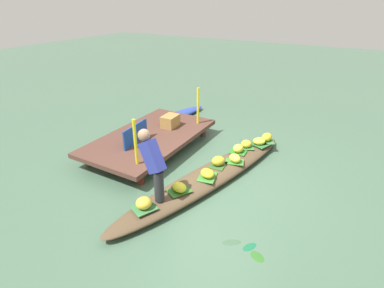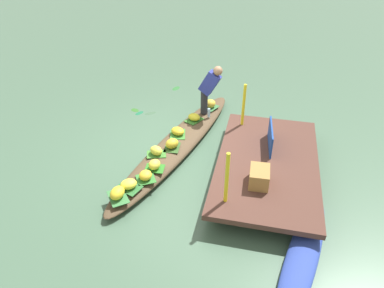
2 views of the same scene
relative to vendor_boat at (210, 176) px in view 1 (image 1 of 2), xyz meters
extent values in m
plane|color=#43624C|center=(0.00, 0.00, -0.11)|extent=(40.00, 40.00, 0.00)
cube|color=#503229|center=(0.54, 1.84, 0.21)|extent=(3.20, 1.80, 0.10)
cylinder|color=maroon|center=(-0.74, 1.12, 0.02)|extent=(0.14, 0.14, 0.27)
cylinder|color=brown|center=(1.82, 1.12, 0.02)|extent=(0.14, 0.14, 0.27)
cylinder|color=brown|center=(-0.74, 2.56, 0.02)|extent=(0.14, 0.14, 0.27)
cylinder|color=#462724|center=(1.82, 2.56, 0.02)|extent=(0.14, 0.14, 0.27)
ellipsoid|color=brown|center=(0.00, 0.00, 0.00)|extent=(4.80, 1.86, 0.22)
ellipsoid|color=#2C429D|center=(2.36, 2.45, -0.02)|extent=(2.65, 1.03, 0.17)
cube|color=#2A652F|center=(1.63, -0.43, 0.12)|extent=(0.42, 0.48, 0.01)
ellipsoid|color=yellow|center=(1.63, -0.43, 0.19)|extent=(0.36, 0.37, 0.15)
cube|color=#356F3D|center=(-1.52, 0.40, 0.12)|extent=(0.46, 0.43, 0.01)
ellipsoid|color=gold|center=(-1.52, 0.40, 0.21)|extent=(0.35, 0.35, 0.19)
cube|color=#2A7422|center=(1.02, -0.16, 0.12)|extent=(0.30, 0.37, 0.01)
ellipsoid|color=yellow|center=(1.02, -0.16, 0.20)|extent=(0.27, 0.24, 0.18)
cube|color=#2F5524|center=(0.30, -0.03, 0.12)|extent=(0.40, 0.32, 0.01)
ellipsoid|color=gold|center=(0.30, -0.03, 0.21)|extent=(0.35, 0.34, 0.19)
cube|color=#3B792D|center=(0.59, -0.27, 0.12)|extent=(0.36, 0.43, 0.01)
ellipsoid|color=yellow|center=(0.59, -0.27, 0.20)|extent=(0.30, 0.33, 0.17)
cube|color=#2E6623|center=(-0.85, 0.16, 0.12)|extent=(0.48, 0.43, 0.01)
ellipsoid|color=yellow|center=(-0.85, 0.16, 0.19)|extent=(0.29, 0.33, 0.15)
cube|color=#387C2E|center=(-0.20, -0.05, 0.12)|extent=(0.47, 0.39, 0.01)
ellipsoid|color=gold|center=(-0.20, -0.05, 0.19)|extent=(0.35, 0.37, 0.15)
cube|color=#37773E|center=(1.90, -0.52, 0.12)|extent=(0.51, 0.49, 0.01)
ellipsoid|color=gold|center=(1.90, -0.52, 0.21)|extent=(0.33, 0.25, 0.18)
cube|color=#32782F|center=(1.34, -0.23, 0.12)|extent=(0.43, 0.43, 0.01)
ellipsoid|color=gold|center=(1.34, -0.23, 0.19)|extent=(0.25, 0.22, 0.16)
cylinder|color=#28282D|center=(-1.22, 0.31, 0.39)|extent=(0.16, 0.16, 0.55)
cube|color=navy|center=(-1.19, 0.43, 0.89)|extent=(0.30, 0.53, 0.59)
sphere|color=#9E7556|center=(-1.15, 0.61, 1.20)|extent=(0.20, 0.20, 0.20)
cylinder|color=#A9CAEC|center=(-1.07, 0.45, 0.22)|extent=(0.06, 0.06, 0.21)
cube|color=navy|center=(0.04, 1.84, 0.47)|extent=(0.85, 0.11, 0.43)
cylinder|color=yellow|center=(-0.66, 1.24, 0.71)|extent=(0.06, 0.06, 0.92)
cylinder|color=yellow|center=(1.74, 1.24, 0.71)|extent=(0.06, 0.06, 0.92)
cube|color=olive|center=(1.21, 1.72, 0.40)|extent=(0.45, 0.33, 0.29)
ellipsoid|color=#18603C|center=(-1.26, -1.29, -0.11)|extent=(0.27, 0.22, 0.01)
ellipsoid|color=#3A5A3F|center=(-1.30, -1.03, -0.11)|extent=(0.27, 0.31, 0.01)
ellipsoid|color=#2D6423|center=(-1.37, -1.45, -0.11)|extent=(0.24, 0.28, 0.01)
camera|label=1|loc=(-4.48, -2.20, 3.15)|focal=28.13mm
camera|label=2|loc=(5.97, 1.66, 4.18)|focal=33.84mm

